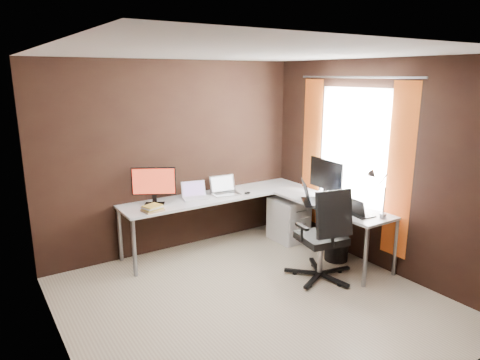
# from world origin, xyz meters

# --- Properties ---
(room) EXTENTS (3.60, 3.60, 2.50)m
(room) POSITION_xyz_m (0.34, 0.07, 1.28)
(room) COLOR #BAAF91
(room) RESTS_ON ground
(desk) EXTENTS (2.65, 2.25, 0.73)m
(desk) POSITION_xyz_m (0.84, 1.04, 0.68)
(desk) COLOR white
(desk) RESTS_ON ground
(drawer_pedestal) EXTENTS (0.42, 0.50, 0.60)m
(drawer_pedestal) POSITION_xyz_m (1.43, 1.15, 0.30)
(drawer_pedestal) COLOR white
(drawer_pedestal) RESTS_ON ground
(monitor_left) EXTENTS (0.49, 0.29, 0.47)m
(monitor_left) POSITION_xyz_m (-0.40, 1.57, 1.00)
(monitor_left) COLOR black
(monitor_left) RESTS_ON desk
(monitor_right) EXTENTS (0.17, 0.63, 0.52)m
(monitor_right) POSITION_xyz_m (1.58, 0.60, 1.02)
(monitor_right) COLOR black
(monitor_right) RESTS_ON desk
(laptop_white) EXTENTS (0.36, 0.29, 0.22)m
(laptop_white) POSITION_xyz_m (0.14, 1.54, 0.78)
(laptop_white) COLOR white
(laptop_white) RESTS_ON desk
(laptop_silver) EXTENTS (0.39, 0.30, 0.24)m
(laptop_silver) POSITION_xyz_m (0.58, 1.51, 0.78)
(laptop_silver) COLOR silver
(laptop_silver) RESTS_ON desk
(laptop_black_big) EXTENTS (0.48, 0.52, 0.28)m
(laptop_black_big) POSITION_xyz_m (1.29, 0.55, 0.79)
(laptop_black_big) COLOR black
(laptop_black_big) RESTS_ON desk
(laptop_black_small) EXTENTS (0.25, 0.33, 0.21)m
(laptop_black_small) POSITION_xyz_m (1.40, -0.12, 0.78)
(laptop_black_small) COLOR black
(laptop_black_small) RESTS_ON desk
(book_stack) EXTENTS (0.26, 0.23, 0.07)m
(book_stack) POSITION_xyz_m (-0.53, 1.32, 0.77)
(book_stack) COLOR tan
(book_stack) RESTS_ON desk
(mouse_left) EXTENTS (0.10, 0.07, 0.03)m
(mouse_left) POSITION_xyz_m (-0.47, 1.30, 0.75)
(mouse_left) COLOR black
(mouse_left) RESTS_ON desk
(mouse_corner) EXTENTS (0.10, 0.08, 0.04)m
(mouse_corner) POSITION_xyz_m (0.83, 1.31, 0.75)
(mouse_corner) COLOR black
(mouse_corner) RESTS_ON desk
(desk_lamp) EXTENTS (0.19, 0.21, 0.56)m
(desk_lamp) POSITION_xyz_m (1.49, -0.29, 1.08)
(desk_lamp) COLOR slate
(desk_lamp) RESTS_ON desk
(office_chair) EXTENTS (0.62, 0.63, 1.11)m
(office_chair) POSITION_xyz_m (0.98, -0.00, 0.32)
(office_chair) COLOR black
(office_chair) RESTS_ON ground
(wastebasket) EXTENTS (0.38, 0.38, 0.34)m
(wastebasket) POSITION_xyz_m (1.50, 0.27, 0.17)
(wastebasket) COLOR black
(wastebasket) RESTS_ON ground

